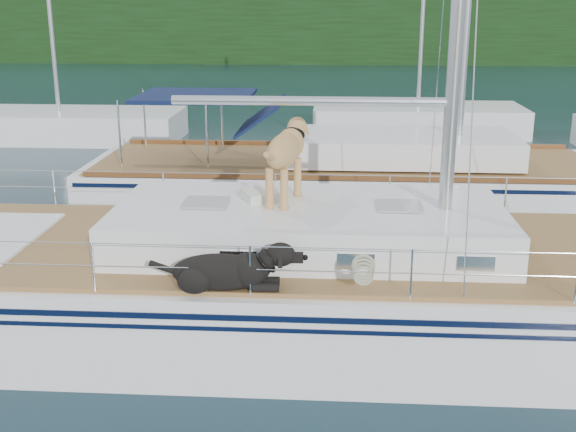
{
  "coord_description": "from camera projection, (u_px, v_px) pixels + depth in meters",
  "views": [
    {
      "loc": [
        1.12,
        -9.3,
        4.45
      ],
      "look_at": [
        0.5,
        0.2,
        1.6
      ],
      "focal_mm": 45.0,
      "sensor_mm": 36.0,
      "label": 1
    }
  ],
  "objects": [
    {
      "name": "bg_boat_center",
      "position": [
        417.0,
        120.0,
        25.16
      ],
      "size": [
        7.2,
        3.0,
        11.65
      ],
      "color": "white",
      "rests_on": "ground"
    },
    {
      "name": "tree_line",
      "position": [
        321.0,
        21.0,
        52.4
      ],
      "size": [
        90.0,
        3.0,
        6.0
      ],
      "primitive_type": "cube",
      "color": "black",
      "rests_on": "ground"
    },
    {
      "name": "main_sailboat",
      "position": [
        258.0,
        283.0,
        10.03
      ],
      "size": [
        12.0,
        3.8,
        14.01
      ],
      "color": "white",
      "rests_on": "ground"
    },
    {
      "name": "ground",
      "position": [
        252.0,
        327.0,
        10.24
      ],
      "size": [
        120.0,
        120.0,
        0.0
      ],
      "primitive_type": "plane",
      "color": "black",
      "rests_on": "ground"
    },
    {
      "name": "shore_bank",
      "position": [
        321.0,
        54.0,
        54.23
      ],
      "size": [
        92.0,
        1.0,
        1.2
      ],
      "primitive_type": "cube",
      "color": "#595147",
      "rests_on": "ground"
    },
    {
      "name": "bg_boat_west",
      "position": [
        60.0,
        126.0,
        23.99
      ],
      "size": [
        8.0,
        3.0,
        11.65
      ],
      "color": "white",
      "rests_on": "ground"
    },
    {
      "name": "neighbor_sailboat",
      "position": [
        349.0,
        184.0,
        15.7
      ],
      "size": [
        11.0,
        3.5,
        13.3
      ],
      "color": "white",
      "rests_on": "ground"
    }
  ]
}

